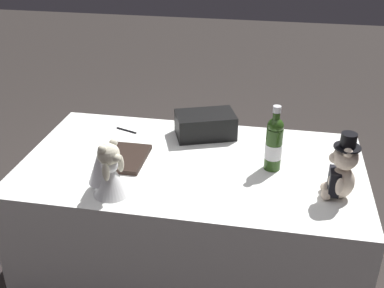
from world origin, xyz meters
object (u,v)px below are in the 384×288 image
object	(u,v)px
teddy_bear_bride	(108,170)
teddy_bear_groom	(341,171)
champagne_bottle	(274,143)
signing_pen	(126,130)
gift_case_black	(205,125)
guestbook	(125,158)

from	to	relation	value
teddy_bear_bride	teddy_bear_groom	bearing A→B (deg)	8.65
champagne_bottle	signing_pen	distance (m)	0.84
teddy_bear_groom	teddy_bear_bride	world-z (taller)	teddy_bear_groom
teddy_bear_groom	gift_case_black	size ratio (longest dim) A/B	0.85
teddy_bear_groom	guestbook	xyz separation A→B (m)	(-0.97, 0.13, -0.11)
teddy_bear_bride	guestbook	bearing A→B (deg)	94.28
signing_pen	guestbook	bearing A→B (deg)	-73.00
teddy_bear_groom	guestbook	world-z (taller)	teddy_bear_groom
teddy_bear_bride	signing_pen	bearing A→B (deg)	101.04
teddy_bear_bride	gift_case_black	xyz separation A→B (m)	(0.32, 0.60, -0.04)
gift_case_black	champagne_bottle	bearing A→B (deg)	-37.45
teddy_bear_bride	signing_pen	size ratio (longest dim) A/B	1.89
champagne_bottle	teddy_bear_groom	bearing A→B (deg)	-33.38
teddy_bear_groom	signing_pen	size ratio (longest dim) A/B	2.29
teddy_bear_groom	guestbook	distance (m)	0.99
signing_pen	guestbook	size ratio (longest dim) A/B	0.48
signing_pen	guestbook	world-z (taller)	guestbook
gift_case_black	guestbook	bearing A→B (deg)	-136.03
champagne_bottle	gift_case_black	distance (m)	0.46
teddy_bear_groom	signing_pen	bearing A→B (deg)	157.77
guestbook	gift_case_black	bearing A→B (deg)	44.24
signing_pen	gift_case_black	xyz separation A→B (m)	(0.43, 0.02, 0.06)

